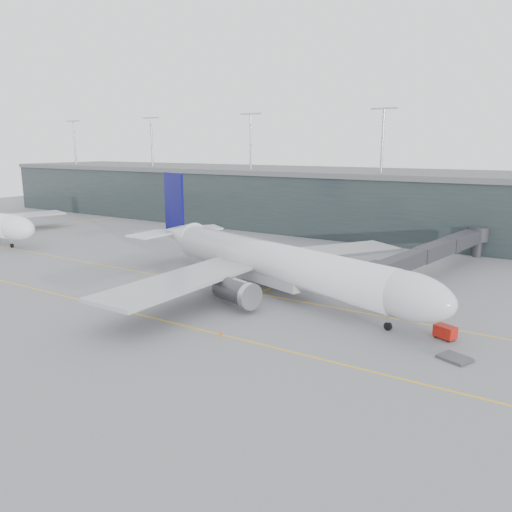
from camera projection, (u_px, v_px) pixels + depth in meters
The scene contains 17 objects.
ground at pixel (245, 283), 78.77m from camera, with size 320.00×320.00×0.00m, color slate.
taxiline_a at pixel (230, 289), 75.47m from camera, with size 160.00×0.25×0.02m, color yellow.
taxiline_b at pixel (156, 319), 62.28m from camera, with size 160.00×0.25×0.02m, color yellow.
taxiline_lead_main at pixel (327, 262), 92.63m from camera, with size 0.25×60.00×0.02m, color yellow.
taxiline_lead_adj at pixel (55, 226), 134.52m from camera, with size 0.25×60.00×0.02m, color yellow.
terminal at pixel (373, 201), 124.93m from camera, with size 240.00×36.00×29.00m.
main_aircraft at pixel (272, 262), 72.39m from camera, with size 57.45×52.86×16.44m.
jet_bridge at pixel (435, 248), 83.41m from camera, with size 9.01×43.59×5.84m.
gse_cart at pixel (445, 332), 55.61m from camera, with size 2.63×2.17×1.54m.
baggage_dolly at pixel (455, 358), 50.30m from camera, with size 2.92×2.33×0.29m, color #37383C.
uld_a at pixel (246, 261), 88.99m from camera, with size 2.74×2.52×2.01m.
uld_b at pixel (271, 261), 89.08m from camera, with size 2.42×2.03×2.03m.
uld_c at pixel (274, 262), 88.24m from camera, with size 2.42×2.15×1.85m.
cone_nose at pixel (450, 327), 58.57m from camera, with size 0.43×0.43×0.68m, color red.
cone_wing_stbd at pixel (221, 333), 56.59m from camera, with size 0.41×0.41×0.65m, color #CF540B.
cone_wing_port at pixel (314, 272), 84.14m from camera, with size 0.42×0.42×0.67m, color orange.
cone_tail at pixel (151, 283), 77.04m from camera, with size 0.42×0.42×0.67m, color #F04A0D.
Camera 1 is at (42.26, -63.21, 21.08)m, focal length 35.00 mm.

